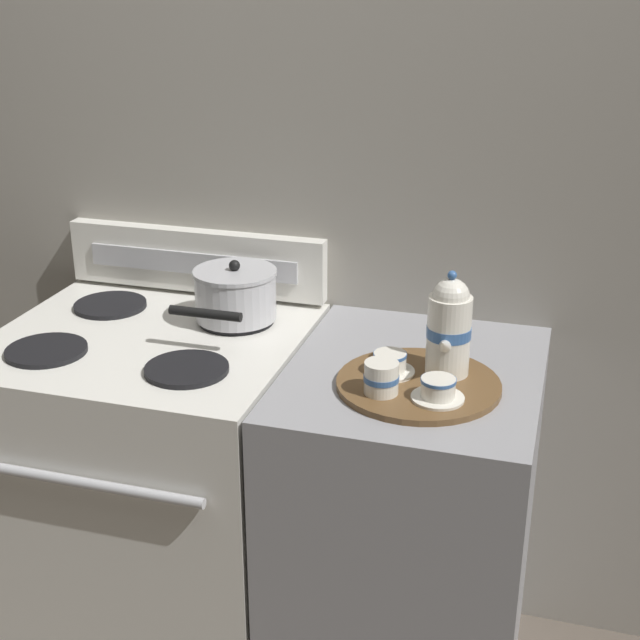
% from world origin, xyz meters
% --- Properties ---
extents(wall_back, '(6.00, 0.05, 2.20)m').
position_xyz_m(wall_back, '(0.00, 0.36, 1.10)').
color(wall_back, '#9E998E').
rests_on(wall_back, ground).
extents(stove, '(0.74, 0.70, 0.90)m').
position_xyz_m(stove, '(-0.29, -0.00, 0.44)').
color(stove, silver).
rests_on(stove, ground).
extents(control_panel, '(0.72, 0.05, 0.17)m').
position_xyz_m(control_panel, '(-0.29, 0.31, 0.98)').
color(control_panel, silver).
rests_on(control_panel, stove).
extents(side_counter, '(0.56, 0.67, 0.88)m').
position_xyz_m(side_counter, '(0.37, 0.00, 0.44)').
color(side_counter, '#939399').
rests_on(side_counter, ground).
extents(saucepan, '(0.21, 0.30, 0.15)m').
position_xyz_m(saucepan, '(-0.11, 0.15, 0.96)').
color(saucepan, '#B7B7BC').
rests_on(saucepan, stove).
extents(serving_tray, '(0.35, 0.35, 0.01)m').
position_xyz_m(serving_tray, '(0.40, -0.08, 0.89)').
color(serving_tray, brown).
rests_on(serving_tray, side_counter).
extents(teapot, '(0.10, 0.15, 0.23)m').
position_xyz_m(teapot, '(0.45, -0.02, 1.01)').
color(teapot, white).
rests_on(teapot, serving_tray).
extents(teacup_left, '(0.11, 0.11, 0.05)m').
position_xyz_m(teacup_left, '(0.45, -0.15, 0.92)').
color(teacup_left, white).
rests_on(teacup_left, serving_tray).
extents(teacup_right, '(0.11, 0.11, 0.05)m').
position_xyz_m(teacup_right, '(0.33, -0.06, 0.92)').
color(teacup_right, white).
rests_on(teacup_right, serving_tray).
extents(creamer_jug, '(0.07, 0.07, 0.07)m').
position_xyz_m(creamer_jug, '(0.33, -0.16, 0.93)').
color(creamer_jug, white).
rests_on(creamer_jug, serving_tray).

